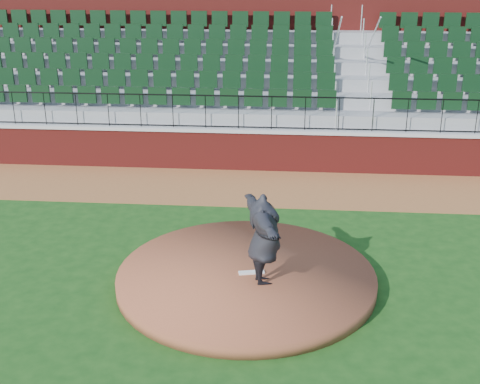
% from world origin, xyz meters
% --- Properties ---
extents(ground, '(90.00, 90.00, 0.00)m').
position_xyz_m(ground, '(0.00, 0.00, 0.00)').
color(ground, '#163F12').
rests_on(ground, ground).
extents(warning_track, '(34.00, 3.20, 0.01)m').
position_xyz_m(warning_track, '(0.00, 5.40, 0.01)').
color(warning_track, brown).
rests_on(warning_track, ground).
extents(field_wall, '(34.00, 0.35, 1.20)m').
position_xyz_m(field_wall, '(0.00, 7.00, 0.60)').
color(field_wall, maroon).
rests_on(field_wall, ground).
extents(wall_cap, '(34.00, 0.45, 0.10)m').
position_xyz_m(wall_cap, '(0.00, 7.00, 1.25)').
color(wall_cap, '#B7B7B7').
rests_on(wall_cap, field_wall).
extents(wall_railing, '(34.00, 0.05, 1.00)m').
position_xyz_m(wall_railing, '(0.00, 7.00, 1.80)').
color(wall_railing, black).
rests_on(wall_railing, wall_cap).
extents(seating_stands, '(34.00, 5.10, 4.60)m').
position_xyz_m(seating_stands, '(0.00, 9.72, 2.30)').
color(seating_stands, gray).
rests_on(seating_stands, ground).
extents(concourse_wall, '(34.00, 0.50, 5.50)m').
position_xyz_m(concourse_wall, '(0.00, 12.52, 2.75)').
color(concourse_wall, maroon).
rests_on(concourse_wall, ground).
extents(pitchers_mound, '(5.20, 5.20, 0.25)m').
position_xyz_m(pitchers_mound, '(0.27, -0.26, 0.12)').
color(pitchers_mound, brown).
rests_on(pitchers_mound, ground).
extents(pitching_rubber, '(0.53, 0.24, 0.03)m').
position_xyz_m(pitching_rubber, '(0.38, -0.30, 0.27)').
color(pitching_rubber, white).
rests_on(pitching_rubber, pitchers_mound).
extents(pitcher, '(1.21, 2.35, 1.84)m').
position_xyz_m(pitcher, '(0.64, -0.65, 1.17)').
color(pitcher, black).
rests_on(pitcher, pitchers_mound).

